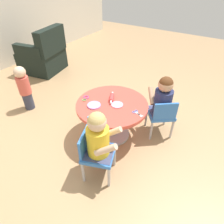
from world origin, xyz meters
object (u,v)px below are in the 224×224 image
craft_scissors (137,113)px  toddler_standing (24,87)px  seated_child_right (163,97)px  rolling_pin (112,98)px  craft_table (112,112)px  child_chair_right (161,115)px  child_chair_left (95,152)px  armchair_dark (44,56)px  seated_child_left (98,136)px

craft_scissors → toddler_standing: bearing=96.2°
seated_child_right → rolling_pin: size_ratio=2.38×
toddler_standing → craft_table: bearing=-82.2°
seated_child_right → craft_scissors: size_ratio=3.58×
child_chair_right → seated_child_right: (0.03, 0.02, 0.23)m
child_chair_left → toddler_standing: (0.38, 1.54, 0.05)m
child_chair_right → rolling_pin: (-0.27, 0.54, 0.20)m
child_chair_left → toddler_standing: 1.59m
craft_table → craft_scissors: bearing=-90.5°
armchair_dark → toddler_standing: bearing=-143.1°
child_chair_left → seated_child_right: seated_child_right is taller
child_chair_left → craft_scissors: 0.61m
armchair_dark → craft_table: bearing=-111.8°
seated_child_left → toddler_standing: 1.63m
craft_table → armchair_dark: (0.86, 2.15, -0.05)m
child_chair_left → rolling_pin: 0.71m
child_chair_left → toddler_standing: toddler_standing is taller
child_chair_right → craft_scissors: child_chair_right is taller
rolling_pin → craft_table: bearing=-144.7°
child_chair_left → craft_scissors: bearing=-14.2°
child_chair_right → seated_child_right: seated_child_right is taller
craft_table → child_chair_left: bearing=-163.0°
child_chair_right → seated_child_right: bearing=38.0°
seated_child_right → rolling_pin: (-0.30, 0.52, -0.03)m
toddler_standing → craft_scissors: 1.70m
seated_child_right → child_chair_right: bearing=-142.0°
craft_table → seated_child_right: (0.37, -0.47, 0.18)m
seated_child_left → child_chair_right: size_ratio=0.95×
child_chair_left → armchair_dark: size_ratio=0.63×
toddler_standing → rolling_pin: bearing=-78.8°
craft_table → child_chair_right: (0.34, -0.49, -0.05)m
armchair_dark → child_chair_left: bearing=-121.6°
child_chair_right → rolling_pin: 0.64m
seated_child_right → seated_child_left: bearing=164.7°
child_chair_left → seated_child_right: 1.01m
child_chair_right → toddler_standing: size_ratio=0.80×
child_chair_left → rolling_pin: bearing=19.4°
seated_child_right → craft_scissors: (-0.37, 0.15, -0.05)m
craft_table → craft_scissors: (-0.00, -0.32, 0.13)m
child_chair_left → child_chair_right: same height
child_chair_right → toddler_standing: 1.93m
seated_child_left → child_chair_left: bearing=110.3°
seated_child_left → craft_table: bearing=20.8°
seated_child_left → seated_child_right: bearing=-15.3°
child_chair_right → child_chair_left: bearing=160.8°
child_chair_right → rolling_pin: size_ratio=2.50×
child_chair_right → craft_table: bearing=124.7°
rolling_pin → toddler_standing: bearing=101.2°
craft_table → child_chair_right: size_ratio=1.55×
craft_table → rolling_pin: bearing=35.3°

